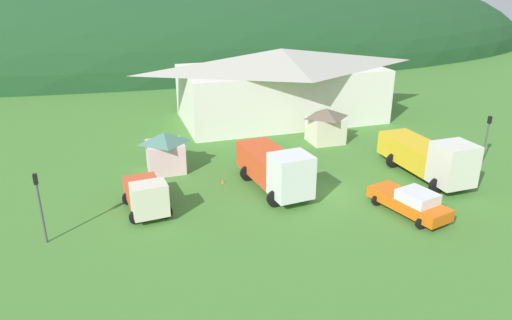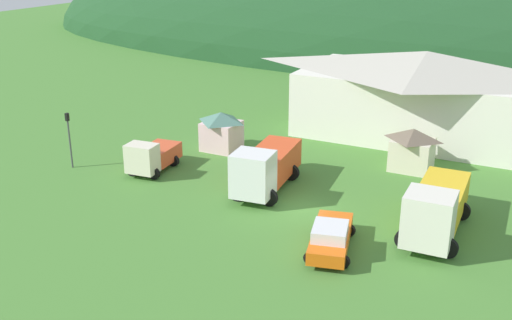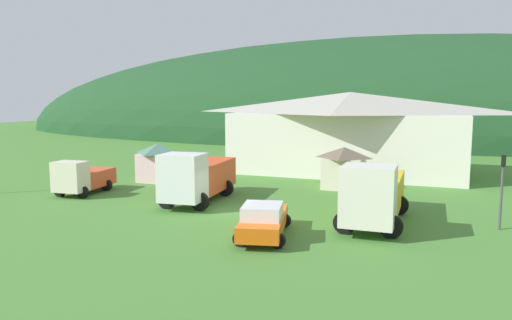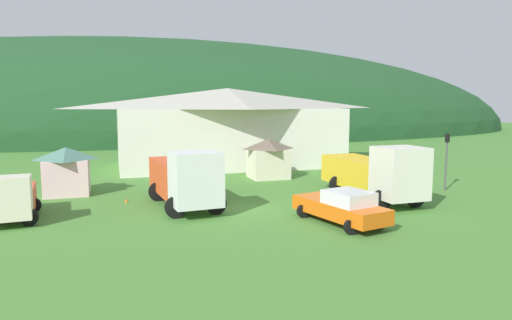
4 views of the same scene
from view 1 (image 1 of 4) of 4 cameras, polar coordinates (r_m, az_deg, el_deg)
name	(u,v)px [view 1 (image 1 of 4)]	position (r m, az deg, el deg)	size (l,w,h in m)	color
ground_plane	(330,194)	(31.79, 8.99, -4.04)	(200.00, 200.00, 0.00)	#477F33
forested_hill_backdrop	(178,53)	(92.06, -9.39, 12.63)	(151.42, 60.00, 34.05)	#1E4723
depot_building	(281,83)	(47.33, 3.00, 9.27)	(20.88, 10.88, 7.02)	white
play_shed_cream	(326,125)	(41.14, 8.46, 4.23)	(3.00, 2.81, 3.01)	beige
play_shed_pink	(165,151)	(35.11, -10.94, 1.05)	(2.83, 2.70, 2.99)	beige
light_truck_cream	(146,195)	(29.29, -13.18, -4.16)	(2.79, 4.68, 2.38)	beige
heavy_rig_white	(276,168)	(31.24, 2.40, -0.94)	(3.66, 7.56, 3.29)	white
heavy_rig_striped	(429,157)	(35.32, 20.28, 0.37)	(3.39, 8.14, 3.37)	silver
service_pickup_orange	(410,202)	(29.93, 18.20, -4.82)	(3.12, 5.45, 1.66)	orange
traffic_light_west	(39,201)	(27.28, -24.77, -4.55)	(0.20, 0.32, 4.03)	#4C4C51
traffic_light_east	(487,134)	(39.83, 26.21, 2.81)	(0.20, 0.32, 3.73)	#4C4C51
traffic_cone_near_pickup	(223,183)	(33.04, -4.05, -2.80)	(0.36, 0.36, 0.45)	orange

